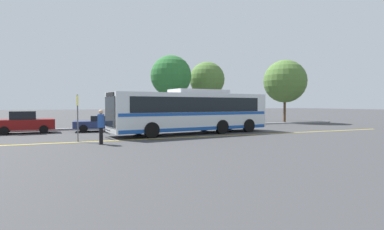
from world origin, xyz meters
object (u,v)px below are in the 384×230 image
object	(u,v)px
tree_2	(285,81)
parked_car_1	(101,123)
transit_bus	(192,111)
pedestrian_0	(101,124)
parked_car_0	(25,122)
tree_1	(171,76)
tree_0	(207,80)
bus_stop_sign	(78,112)

from	to	relation	value
tree_2	parked_car_1	bearing A→B (deg)	-170.02
transit_bus	pedestrian_0	xyz separation A→B (m)	(-6.65, -3.59, -0.60)
parked_car_0	tree_1	world-z (taller)	tree_1
tree_0	tree_2	world-z (taller)	tree_2
transit_bus	pedestrian_0	bearing A→B (deg)	110.39
tree_2	tree_1	bearing A→B (deg)	179.04
tree_0	parked_car_0	bearing A→B (deg)	-162.02
tree_0	tree_1	xyz separation A→B (m)	(-4.89, -2.08, 0.04)
transit_bus	tree_0	xyz separation A→B (m)	(6.01, 10.38, 3.23)
transit_bus	tree_1	bearing A→B (deg)	-15.66
parked_car_1	pedestrian_0	xyz separation A→B (m)	(-0.72, -8.01, 0.40)
tree_0	tree_2	xyz separation A→B (m)	(8.84, -2.31, -0.11)
transit_bus	tree_2	bearing A→B (deg)	-69.44
pedestrian_0	bus_stop_sign	distance (m)	2.03
transit_bus	tree_2	distance (m)	17.19
parked_car_1	transit_bus	bearing A→B (deg)	-122.37
parked_car_0	tree_2	xyz separation A→B (m)	(26.10, 3.30, 3.97)
transit_bus	parked_car_0	xyz separation A→B (m)	(-11.25, 4.78, -0.86)
pedestrian_0	tree_2	size ratio (longest dim) A/B	0.25
transit_bus	bus_stop_sign	distance (m)	8.02
bus_stop_sign	tree_1	size ratio (longest dim) A/B	0.38
parked_car_0	parked_car_1	distance (m)	5.34
bus_stop_sign	tree_1	distance (m)	14.00
tree_0	transit_bus	bearing A→B (deg)	-120.06
bus_stop_sign	tree_0	distance (m)	18.81
transit_bus	tree_2	xyz separation A→B (m)	(14.85, 8.08, 3.11)
parked_car_0	tree_0	world-z (taller)	tree_0
pedestrian_0	tree_1	size ratio (longest dim) A/B	0.26
parked_car_1	tree_0	size ratio (longest dim) A/B	0.61
bus_stop_sign	parked_car_0	bearing A→B (deg)	19.19
transit_bus	tree_0	size ratio (longest dim) A/B	1.80
parked_car_1	tree_1	bearing A→B (deg)	-56.79
transit_bus	parked_car_0	bearing A→B (deg)	59.01
tree_2	pedestrian_0	bearing A→B (deg)	-151.51
bus_stop_sign	tree_2	distance (m)	24.95
bus_stop_sign	tree_2	world-z (taller)	tree_2
pedestrian_0	tree_0	world-z (taller)	tree_0
pedestrian_0	bus_stop_sign	size ratio (longest dim) A/B	0.69
parked_car_0	parked_car_1	bearing A→B (deg)	81.68
transit_bus	tree_1	size ratio (longest dim) A/B	1.77
parked_car_1	tree_1	world-z (taller)	tree_1
bus_stop_sign	tree_0	xyz separation A→B (m)	(13.77, 12.40, 3.21)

